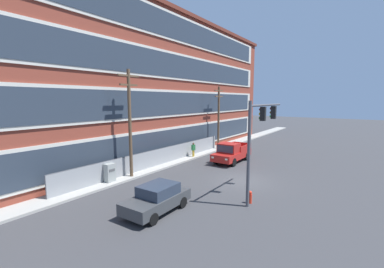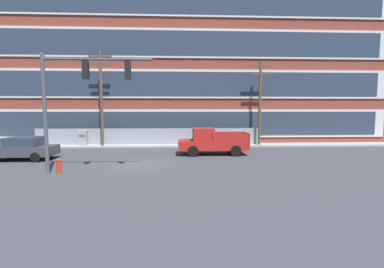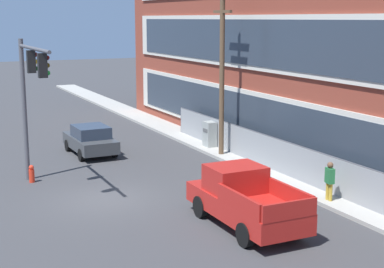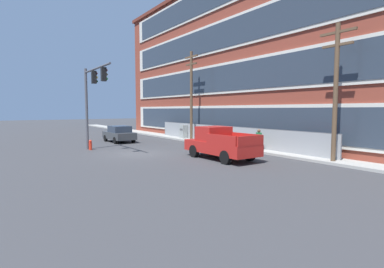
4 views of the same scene
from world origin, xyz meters
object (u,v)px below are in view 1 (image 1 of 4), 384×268
at_px(utility_pole_near_corner, 130,120).
at_px(utility_pole_midblock, 219,115).
at_px(pickup_truck_red, 231,153).
at_px(sedan_dark_grey, 157,198).
at_px(electrical_cabinet, 110,174).
at_px(fire_hydrant, 250,197).
at_px(pedestrian_near_cabinet, 193,149).
at_px(traffic_signal_mast, 259,130).

xyz_separation_m(utility_pole_near_corner, utility_pole_midblock, (14.51, 0.04, -0.36)).
height_order(pickup_truck_red, sedan_dark_grey, pickup_truck_red).
height_order(utility_pole_midblock, electrical_cabinet, utility_pole_midblock).
xyz_separation_m(utility_pole_midblock, fire_hydrant, (-13.87, -9.89, -3.96)).
height_order(electrical_cabinet, pedestrian_near_cabinet, pedestrian_near_cabinet).
height_order(utility_pole_near_corner, pedestrian_near_cabinet, utility_pole_near_corner).
xyz_separation_m(utility_pole_near_corner, pedestrian_near_cabinet, (8.83, -0.03, -3.73)).
height_order(pickup_truck_red, utility_pole_near_corner, utility_pole_near_corner).
distance_m(sedan_dark_grey, fire_hydrant, 5.68).
bearing_deg(pickup_truck_red, fire_hydrant, -147.61).
relative_size(electrical_cabinet, fire_hydrant, 1.97).
distance_m(sedan_dark_grey, utility_pole_midblock, 19.31).
relative_size(utility_pole_midblock, pedestrian_near_cabinet, 4.68).
bearing_deg(pedestrian_near_cabinet, utility_pole_midblock, 0.69).
distance_m(pedestrian_near_cabinet, fire_hydrant, 12.80).
bearing_deg(utility_pole_near_corner, utility_pole_midblock, 0.16).
distance_m(sedan_dark_grey, utility_pole_near_corner, 7.96).
distance_m(utility_pole_near_corner, pedestrian_near_cabinet, 9.58).
bearing_deg(electrical_cabinet, traffic_signal_mast, -70.64).
distance_m(utility_pole_midblock, pedestrian_near_cabinet, 6.61).
relative_size(traffic_signal_mast, electrical_cabinet, 4.07).
bearing_deg(electrical_cabinet, pedestrian_near_cabinet, -1.71).
bearing_deg(fire_hydrant, electrical_cabinet, 103.94).
xyz_separation_m(pickup_truck_red, pedestrian_near_cabinet, (-0.65, 4.23, 0.02)).
height_order(sedan_dark_grey, fire_hydrant, sedan_dark_grey).
bearing_deg(electrical_cabinet, utility_pole_midblock, -0.88).
xyz_separation_m(utility_pole_near_corner, electrical_cabinet, (-1.87, 0.29, -3.94)).
relative_size(pickup_truck_red, sedan_dark_grey, 1.27).
height_order(sedan_dark_grey, utility_pole_near_corner, utility_pole_near_corner).
bearing_deg(electrical_cabinet, sedan_dark_grey, -104.43).
bearing_deg(pickup_truck_red, pedestrian_near_cabinet, 98.69).
bearing_deg(utility_pole_near_corner, traffic_signal_mast, -80.20).
xyz_separation_m(traffic_signal_mast, electrical_cabinet, (-3.58, 10.20, -3.68)).
bearing_deg(utility_pole_midblock, pickup_truck_red, -139.58).
xyz_separation_m(utility_pole_midblock, electrical_cabinet, (-16.39, 0.25, -3.58)).
distance_m(pickup_truck_red, utility_pole_near_corner, 11.04).
bearing_deg(sedan_dark_grey, fire_hydrant, -43.10).
bearing_deg(utility_pole_midblock, traffic_signal_mast, -142.14).
bearing_deg(fire_hydrant, utility_pole_midblock, 35.50).
relative_size(utility_pole_near_corner, utility_pole_midblock, 1.09).
bearing_deg(utility_pole_midblock, sedan_dark_grey, -161.49).
bearing_deg(electrical_cabinet, fire_hydrant, -76.06).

